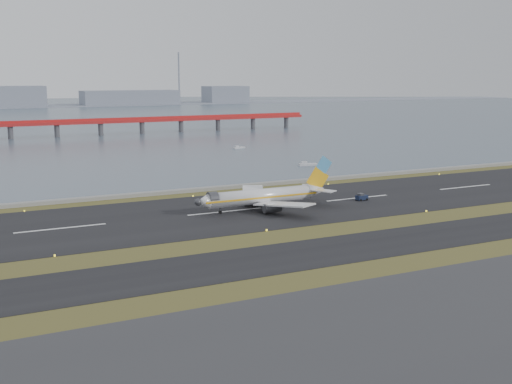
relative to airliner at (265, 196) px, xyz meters
The scene contains 12 objects.
ground 30.29m from the airliner, 110.17° to the right, with size 1000.00×1000.00×0.00m, color #3A4418.
apron_strip 83.96m from the airliner, 97.10° to the right, with size 1000.00×50.00×0.10m, color #323234.
taxiway_strip 41.70m from the airliner, 104.46° to the right, with size 1000.00×18.00×0.10m, color black.
runway_strip 11.06m from the airliner, behind, with size 1000.00×45.00×0.10m, color black.
seawall 33.53m from the airliner, 108.10° to the left, with size 1000.00×2.50×1.00m, color gray.
bay_water 431.89m from the airliner, 91.38° to the left, with size 1400.00×800.00×1.30m, color #485B67.
red_pier 221.99m from the airliner, 87.52° to the left, with size 260.00×5.00×10.20m.
far_shoreline 591.77m from the airliner, 89.69° to the left, with size 1400.00×80.00×60.50m.
airliner is the anchor object (origin of this frame).
pushback_tug 28.91m from the airliner, ahead, with size 3.35×2.17×2.04m.
workboat_near 81.58m from the airliner, 51.50° to the left, with size 7.34×4.01×1.70m.
workboat_far 137.14m from the airliner, 67.93° to the left, with size 6.34×3.30×1.47m.
Camera 1 is at (-62.98, -113.74, 33.77)m, focal length 45.00 mm.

